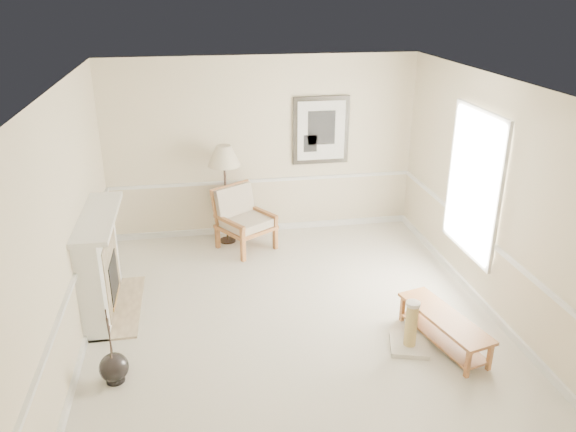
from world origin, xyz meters
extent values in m
plane|color=silver|center=(0.00, 0.00, 0.00)|extent=(5.50, 5.50, 0.00)
cube|color=beige|center=(0.00, 2.75, 1.45)|extent=(5.00, 0.04, 2.90)
cube|color=beige|center=(0.00, -2.75, 1.45)|extent=(5.00, 0.04, 2.90)
cube|color=beige|center=(-2.50, 0.00, 1.45)|extent=(0.04, 5.50, 2.90)
cube|color=beige|center=(2.50, 0.00, 1.45)|extent=(0.04, 5.50, 2.90)
cube|color=white|center=(0.00, 0.00, 2.90)|extent=(5.00, 5.50, 0.04)
cube|color=white|center=(0.00, 2.73, 0.05)|extent=(4.95, 0.04, 0.10)
cube|color=white|center=(0.00, 2.73, 0.90)|extent=(4.95, 0.04, 0.05)
cube|color=white|center=(2.46, 0.40, 1.50)|extent=(0.03, 1.20, 1.80)
cube|color=white|center=(2.45, 0.40, 1.50)|extent=(0.05, 1.34, 1.94)
cube|color=black|center=(0.95, 2.72, 1.70)|extent=(0.92, 0.04, 1.10)
cube|color=white|center=(0.95, 2.69, 1.70)|extent=(0.78, 0.01, 0.96)
cube|color=black|center=(0.95, 2.69, 1.75)|extent=(0.45, 0.01, 0.55)
cube|color=white|center=(-2.36, 0.60, 0.62)|extent=(0.28, 1.50, 1.25)
cube|color=white|center=(-2.31, 0.60, 1.28)|extent=(0.46, 1.64, 0.06)
cube|color=#C6B28E|center=(-2.21, 0.60, 0.55)|extent=(0.02, 1.05, 0.95)
cube|color=black|center=(-2.20, 0.60, 0.42)|extent=(0.02, 0.62, 0.58)
cube|color=#B98D3D|center=(-2.20, 0.60, 0.16)|extent=(0.01, 0.66, 0.05)
cube|color=#C6B28E|center=(-2.20, 0.60, 0.01)|extent=(0.60, 1.50, 0.03)
sphere|color=black|center=(-2.07, -0.90, 0.18)|extent=(0.31, 0.31, 0.31)
cylinder|color=black|center=(-2.07, -0.90, 0.04)|extent=(0.20, 0.20, 0.09)
cylinder|color=black|center=(-2.07, -0.90, 0.57)|extent=(0.03, 0.13, 0.48)
cylinder|color=black|center=(-2.07, -0.90, 0.54)|extent=(0.03, 0.16, 0.39)
cylinder|color=black|center=(-2.07, -0.90, 0.61)|extent=(0.02, 0.07, 0.57)
cube|color=#905C2E|center=(-0.46, 1.64, 0.20)|extent=(0.09, 0.09, 0.40)
cube|color=#905C2E|center=(-0.82, 2.19, 0.20)|extent=(0.09, 0.09, 0.40)
cube|color=#905C2E|center=(0.08, 1.99, 0.20)|extent=(0.09, 0.09, 0.40)
cube|color=#905C2E|center=(-0.27, 2.54, 0.20)|extent=(0.09, 0.09, 0.40)
cube|color=#905C2E|center=(-0.37, 2.09, 0.37)|extent=(1.01, 1.01, 0.05)
cube|color=#905C2E|center=(-0.55, 2.37, 0.69)|extent=(0.71, 0.54, 0.57)
cube|color=#905C2E|center=(-0.64, 1.91, 0.54)|extent=(0.45, 0.65, 0.05)
cube|color=#905C2E|center=(-0.10, 2.27, 0.54)|extent=(0.45, 0.65, 0.05)
cube|color=white|center=(-0.37, 2.09, 0.46)|extent=(0.93, 0.93, 0.13)
cube|color=white|center=(-0.52, 2.32, 0.71)|extent=(0.67, 0.54, 0.51)
cylinder|color=black|center=(-0.65, 2.40, 0.01)|extent=(0.26, 0.26, 0.03)
cylinder|color=black|center=(-0.65, 2.40, 0.75)|extent=(0.03, 0.03, 1.45)
cone|color=beige|center=(-0.65, 2.40, 1.45)|extent=(0.52, 0.52, 0.32)
cube|color=#905C2E|center=(1.62, -0.85, 0.35)|extent=(0.70, 1.36, 0.04)
cube|color=#905C2E|center=(1.62, -0.85, 0.09)|extent=(0.63, 1.26, 0.03)
cube|color=#905C2E|center=(1.62, -1.47, 0.17)|extent=(0.06, 0.06, 0.34)
cube|color=#905C2E|center=(1.91, -1.39, 0.17)|extent=(0.06, 0.06, 0.34)
cube|color=#905C2E|center=(1.33, -0.31, 0.17)|extent=(0.06, 0.06, 0.34)
cube|color=#905C2E|center=(1.62, -0.24, 0.17)|extent=(0.06, 0.06, 0.34)
cube|color=beige|center=(1.21, -0.87, 0.03)|extent=(0.53, 0.53, 0.05)
cylinder|color=tan|center=(1.21, -0.87, 0.31)|extent=(0.14, 0.14, 0.51)
cylinder|color=beige|center=(1.21, -0.87, 0.59)|extent=(0.16, 0.16, 0.04)
camera|label=1|loc=(-1.08, -5.96, 3.89)|focal=35.00mm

